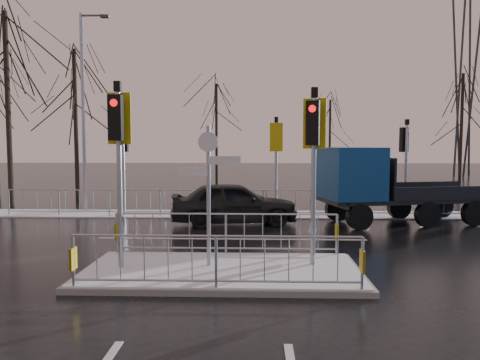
{
  "coord_description": "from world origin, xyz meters",
  "views": [
    {
      "loc": [
        0.75,
        -9.91,
        2.82
      ],
      "look_at": [
        0.28,
        3.35,
        1.8
      ],
      "focal_mm": 35.0,
      "sensor_mm": 36.0,
      "label": 1
    }
  ],
  "objects_px": {
    "traffic_island": "(221,257)",
    "street_lamp_left": "(85,104)",
    "flatbed_truck": "(373,184)",
    "car_far_lane": "(234,203)"
  },
  "relations": [
    {
      "from": "traffic_island",
      "to": "flatbed_truck",
      "type": "height_order",
      "value": "traffic_island"
    },
    {
      "from": "street_lamp_left",
      "to": "flatbed_truck",
      "type": "bearing_deg",
      "value": -14.8
    },
    {
      "from": "traffic_island",
      "to": "car_far_lane",
      "type": "bearing_deg",
      "value": 90.28
    },
    {
      "from": "car_far_lane",
      "to": "traffic_island",
      "type": "bearing_deg",
      "value": 172.21
    },
    {
      "from": "traffic_island",
      "to": "street_lamp_left",
      "type": "xyz_separation_m",
      "value": [
        -6.42,
        9.49,
        4.1
      ]
    },
    {
      "from": "flatbed_truck",
      "to": "street_lamp_left",
      "type": "relative_size",
      "value": 0.75
    },
    {
      "from": "traffic_island",
      "to": "street_lamp_left",
      "type": "distance_m",
      "value": 12.17
    },
    {
      "from": "car_far_lane",
      "to": "street_lamp_left",
      "type": "distance_m",
      "value": 8.03
    },
    {
      "from": "flatbed_truck",
      "to": "street_lamp_left",
      "type": "height_order",
      "value": "street_lamp_left"
    },
    {
      "from": "traffic_island",
      "to": "flatbed_truck",
      "type": "bearing_deg",
      "value": 53.47
    }
  ]
}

